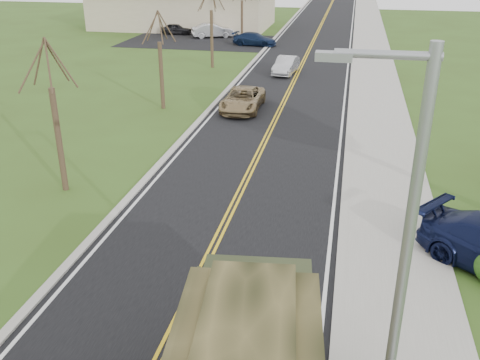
# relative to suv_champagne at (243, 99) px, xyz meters

# --- Properties ---
(road) EXTENTS (8.00, 120.00, 0.01)m
(road) POSITION_rel_suv_champagne_xyz_m (2.21, 17.37, -0.65)
(road) COLOR black
(road) RESTS_ON ground
(curb_right) EXTENTS (0.30, 120.00, 0.12)m
(curb_right) POSITION_rel_suv_champagne_xyz_m (6.36, 17.37, -0.59)
(curb_right) COLOR #9E998E
(curb_right) RESTS_ON ground
(sidewalk_right) EXTENTS (3.20, 120.00, 0.10)m
(sidewalk_right) POSITION_rel_suv_champagne_xyz_m (8.11, 17.37, -0.60)
(sidewalk_right) COLOR #9E998E
(sidewalk_right) RESTS_ON ground
(curb_left) EXTENTS (0.30, 120.00, 0.10)m
(curb_left) POSITION_rel_suv_champagne_xyz_m (-1.94, 17.37, -0.60)
(curb_left) COLOR #9E998E
(curb_left) RESTS_ON ground
(street_light) EXTENTS (1.65, 0.22, 8.00)m
(street_light) POSITION_rel_suv_champagne_xyz_m (7.11, -23.13, 3.78)
(street_light) COLOR gray
(street_light) RESTS_ON ground
(bare_tree_a) EXTENTS (1.93, 2.26, 6.08)m
(bare_tree_a) POSITION_rel_suv_champagne_xyz_m (-4.79, -12.63, 1.97)
(bare_tree_a) COLOR #38281C
(bare_tree_a) RESTS_ON ground
(bare_tree_b) EXTENTS (1.83, 2.14, 5.73)m
(bare_tree_b) POSITION_rel_suv_champagne_xyz_m (-4.79, -0.63, 1.82)
(bare_tree_b) COLOR #38281C
(bare_tree_b) RESTS_ON ground
(bare_tree_c) EXTENTS (2.04, 2.39, 6.42)m
(bare_tree_c) POSITION_rel_suv_champagne_xyz_m (-4.79, 11.37, 2.12)
(bare_tree_c) COLOR #38281C
(bare_tree_c) RESTS_ON ground
(bare_tree_d) EXTENTS (1.88, 2.20, 5.91)m
(bare_tree_d) POSITION_rel_suv_champagne_xyz_m (-4.79, 23.37, 1.90)
(bare_tree_d) COLOR #38281C
(bare_tree_d) RESTS_ON ground
(commercial_building) EXTENTS (25.50, 21.50, 5.65)m
(commercial_building) POSITION_rel_suv_champagne_xyz_m (-13.78, 33.34, 2.03)
(commercial_building) COLOR tan
(commercial_building) RESTS_ON ground
(suv_champagne) EXTENTS (2.16, 4.69, 1.30)m
(suv_champagne) POSITION_rel_suv_champagne_xyz_m (0.00, 0.00, 0.00)
(suv_champagne) COLOR #937B53
(suv_champagne) RESTS_ON ground
(sedan_silver) EXTENTS (1.77, 4.03, 1.29)m
(sedan_silver) POSITION_rel_suv_champagne_xyz_m (1.32, 10.24, -0.01)
(sedan_silver) COLOR #BAB9BE
(sedan_silver) RESTS_ON ground
(lot_car_dark) EXTENTS (3.55, 1.60, 1.18)m
(lot_car_dark) POSITION_rel_suv_champagne_xyz_m (-12.95, 27.28, -0.06)
(lot_car_dark) COLOR black
(lot_car_dark) RESTS_ON ground
(lot_car_silver) EXTENTS (4.66, 3.25, 1.46)m
(lot_car_silver) POSITION_rel_suv_champagne_xyz_m (-8.51, 26.02, 0.08)
(lot_car_silver) COLOR silver
(lot_car_silver) RESTS_ON ground
(lot_car_navy) EXTENTS (4.52, 2.41, 1.25)m
(lot_car_navy) POSITION_rel_suv_champagne_xyz_m (-3.25, 22.05, -0.03)
(lot_car_navy) COLOR #0F1C39
(lot_car_navy) RESTS_ON ground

